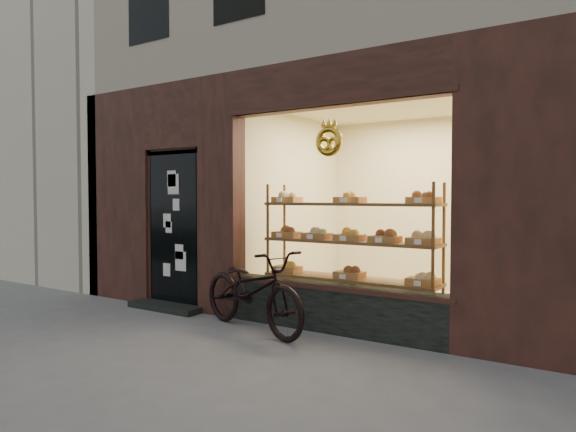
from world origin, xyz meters
The scene contains 4 objects.
ground centered at (0.00, 0.00, 0.00)m, with size 90.00×90.00×0.00m, color #5B5B5F.
neighbor_left centered at (-9.60, 5.50, 4.50)m, with size 12.00×7.00×9.00m, color beige.
display_shelf centered at (0.45, 2.55, 0.85)m, with size 2.20×0.45×1.70m.
bicycle centered at (-0.34, 1.66, 0.47)m, with size 0.63×1.80×0.95m, color black.
Camera 1 is at (3.18, -3.01, 1.54)m, focal length 32.00 mm.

